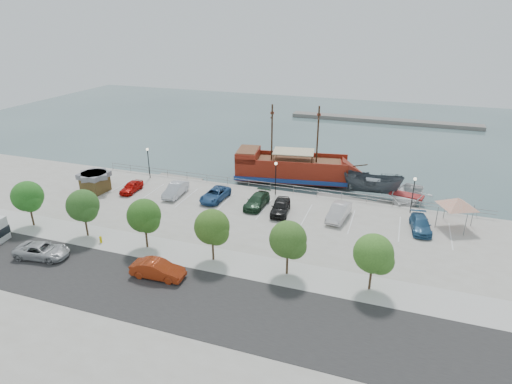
% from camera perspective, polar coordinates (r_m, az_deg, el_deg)
% --- Properties ---
extents(ground, '(160.00, 160.00, 0.00)m').
position_cam_1_polar(ground, '(48.29, 0.35, -4.30)').
color(ground, '#3A5255').
extents(land_slab, '(100.00, 58.00, 1.20)m').
position_cam_1_polar(land_slab, '(32.32, -12.50, -19.76)').
color(land_slab, gray).
rests_on(land_slab, ground).
extents(street, '(100.00, 8.00, 0.04)m').
position_cam_1_polar(street, '(35.23, -8.32, -14.03)').
color(street, '#252424').
rests_on(street, land_slab).
extents(sidewalk, '(100.00, 4.00, 0.05)m').
position_cam_1_polar(sidewalk, '(39.67, -4.37, -9.20)').
color(sidewalk, '#B4B3B1').
rests_on(sidewalk, land_slab).
extents(seawall_railing, '(50.00, 0.06, 1.00)m').
position_cam_1_polar(seawall_railing, '(54.44, 2.99, 0.67)').
color(seawall_railing, gray).
rests_on(seawall_railing, land_slab).
extents(far_shore, '(40.00, 3.00, 0.80)m').
position_cam_1_polar(far_shore, '(98.20, 16.62, 9.13)').
color(far_shore, slate).
rests_on(far_shore, ground).
extents(pirate_ship, '(18.16, 7.59, 11.30)m').
position_cam_1_polar(pirate_ship, '(59.70, 6.01, 2.98)').
color(pirate_ship, maroon).
rests_on(pirate_ship, ground).
extents(patrol_boat, '(7.84, 3.58, 2.94)m').
position_cam_1_polar(patrol_boat, '(57.02, 15.26, 0.85)').
color(patrol_boat, '#40474D').
rests_on(patrol_boat, ground).
extents(speedboat, '(7.08, 8.71, 1.59)m').
position_cam_1_polar(speedboat, '(56.35, 19.39, -0.68)').
color(speedboat, silver).
rests_on(speedboat, ground).
extents(dock_west, '(6.88, 2.21, 0.39)m').
position_cam_1_polar(dock_west, '(61.66, -10.24, 1.70)').
color(dock_west, gray).
rests_on(dock_west, ground).
extents(dock_mid, '(7.83, 3.15, 0.44)m').
position_cam_1_polar(dock_mid, '(54.72, 11.91, -1.19)').
color(dock_mid, slate).
rests_on(dock_mid, ground).
extents(dock_east, '(7.22, 3.92, 0.40)m').
position_cam_1_polar(dock_east, '(54.49, 19.18, -2.14)').
color(dock_east, slate).
rests_on(dock_east, ground).
extents(shed, '(3.30, 3.30, 2.52)m').
position_cam_1_polar(shed, '(57.63, -20.69, 1.32)').
color(shed, '#513F1E').
rests_on(shed, land_slab).
extents(canopy_tent, '(5.85, 5.85, 3.82)m').
position_cam_1_polar(canopy_tent, '(48.88, 25.39, -0.72)').
color(canopy_tent, slate).
rests_on(canopy_tent, land_slab).
extents(street_van, '(5.29, 3.05, 1.39)m').
position_cam_1_polar(street_van, '(44.50, -26.65, -7.00)').
color(street_van, '#AEAFB2').
rests_on(street_van, street).
extents(street_sedan, '(4.77, 1.84, 1.55)m').
position_cam_1_polar(street_sedan, '(37.97, -12.97, -10.03)').
color(street_sedan, '#9D2F11').
rests_on(street_sedan, street).
extents(fire_hydrant, '(0.26, 0.26, 0.75)m').
position_cam_1_polar(fire_hydrant, '(44.99, -20.00, -5.94)').
color(fire_hydrant, '#D8C102').
rests_on(fire_hydrant, sidewalk).
extents(lamp_post_left, '(0.36, 0.36, 4.28)m').
position_cam_1_polar(lamp_post_left, '(59.72, -14.19, 4.48)').
color(lamp_post_left, black).
rests_on(lamp_post_left, land_slab).
extents(lamp_post_mid, '(0.36, 0.36, 4.28)m').
position_cam_1_polar(lamp_post_mid, '(52.40, 2.65, 2.61)').
color(lamp_post_mid, black).
rests_on(lamp_post_mid, land_slab).
extents(lamp_post_right, '(0.36, 0.36, 4.28)m').
position_cam_1_polar(lamp_post_right, '(50.60, 20.28, 0.41)').
color(lamp_post_right, black).
rests_on(lamp_post_right, land_slab).
extents(tree_a, '(3.30, 3.20, 5.00)m').
position_cam_1_polar(tree_a, '(50.23, -28.10, -0.66)').
color(tree_a, '#473321').
rests_on(tree_a, sidewalk).
extents(tree_b, '(3.30, 3.20, 5.00)m').
position_cam_1_polar(tree_b, '(45.53, -21.99, -1.84)').
color(tree_b, '#473321').
rests_on(tree_b, sidewalk).
extents(tree_c, '(3.30, 3.20, 5.00)m').
position_cam_1_polar(tree_c, '(41.48, -14.58, -3.24)').
color(tree_c, '#473321').
rests_on(tree_c, sidewalk).
extents(tree_d, '(3.30, 3.20, 5.00)m').
position_cam_1_polar(tree_d, '(38.30, -5.73, -4.84)').
color(tree_d, '#473321').
rests_on(tree_d, sidewalk).
extents(tree_e, '(3.30, 3.20, 5.00)m').
position_cam_1_polar(tree_e, '(36.20, 4.47, -6.53)').
color(tree_e, '#473321').
rests_on(tree_e, sidewalk).
extents(tree_f, '(3.30, 3.20, 5.00)m').
position_cam_1_polar(tree_f, '(35.39, 15.59, -8.13)').
color(tree_f, '#473321').
rests_on(tree_f, sidewalk).
extents(parked_car_a, '(1.71, 3.93, 1.32)m').
position_cam_1_polar(parked_car_a, '(56.32, -16.27, 0.67)').
color(parked_car_a, '#BA0C07').
rests_on(parked_car_a, land_slab).
extents(parked_car_b, '(1.86, 4.75, 1.54)m').
position_cam_1_polar(parked_car_b, '(53.83, -10.68, 0.30)').
color(parked_car_b, silver).
rests_on(parked_car_b, land_slab).
extents(parked_car_c, '(2.62, 5.08, 1.37)m').
position_cam_1_polar(parked_car_c, '(51.94, -5.47, -0.34)').
color(parked_car_c, '#264C80').
rests_on(parked_car_c, land_slab).
extents(parked_car_d, '(2.22, 4.97, 1.41)m').
position_cam_1_polar(parked_car_d, '(49.92, 0.12, -1.19)').
color(parked_car_d, '#1C3924').
rests_on(parked_car_d, land_slab).
extents(parked_car_e, '(2.40, 4.86, 1.59)m').
position_cam_1_polar(parked_car_e, '(48.33, 3.28, -1.95)').
color(parked_car_e, black).
rests_on(parked_car_e, land_slab).
extents(parked_car_f, '(2.30, 5.09, 1.62)m').
position_cam_1_polar(parked_car_f, '(47.80, 10.98, -2.63)').
color(parked_car_f, silver).
rests_on(parked_car_f, land_slab).
extents(parked_car_h, '(2.47, 4.86, 1.35)m').
position_cam_1_polar(parked_car_h, '(47.73, 21.09, -4.05)').
color(parked_car_h, '#29557C').
rests_on(parked_car_h, land_slab).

